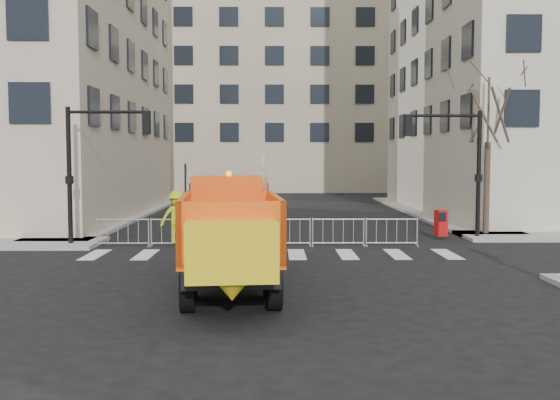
{
  "coord_description": "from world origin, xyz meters",
  "views": [
    {
      "loc": [
        -0.15,
        -16.58,
        3.5
      ],
      "look_at": [
        0.07,
        2.5,
        2.16
      ],
      "focal_mm": 40.0,
      "sensor_mm": 36.0,
      "label": 1
    }
  ],
  "objects_px": {
    "cop_b": "(250,227)",
    "worker": "(177,217)",
    "newspaper_box": "(441,223)",
    "cop_c": "(193,234)",
    "plow_truck": "(230,231)",
    "cop_a": "(240,235)"
  },
  "relations": [
    {
      "from": "worker",
      "to": "newspaper_box",
      "type": "bearing_deg",
      "value": -12.38
    },
    {
      "from": "cop_a",
      "to": "newspaper_box",
      "type": "height_order",
      "value": "cop_a"
    },
    {
      "from": "cop_c",
      "to": "newspaper_box",
      "type": "height_order",
      "value": "cop_c"
    },
    {
      "from": "cop_c",
      "to": "worker",
      "type": "xyz_separation_m",
      "value": [
        -1.06,
        3.47,
        0.25
      ]
    },
    {
      "from": "cop_b",
      "to": "newspaper_box",
      "type": "xyz_separation_m",
      "value": [
        7.94,
        3.63,
        -0.25
      ]
    },
    {
      "from": "plow_truck",
      "to": "worker",
      "type": "distance_m",
      "value": 8.42
    },
    {
      "from": "cop_a",
      "to": "worker",
      "type": "relative_size",
      "value": 0.84
    },
    {
      "from": "cop_b",
      "to": "worker",
      "type": "height_order",
      "value": "worker"
    },
    {
      "from": "plow_truck",
      "to": "cop_a",
      "type": "xyz_separation_m",
      "value": [
        0.02,
        4.84,
        -0.72
      ]
    },
    {
      "from": "cop_b",
      "to": "cop_c",
      "type": "bearing_deg",
      "value": 31.38
    },
    {
      "from": "cop_c",
      "to": "plow_truck",
      "type": "bearing_deg",
      "value": 44.29
    },
    {
      "from": "newspaper_box",
      "to": "worker",
      "type": "bearing_deg",
      "value": 174.61
    },
    {
      "from": "cop_b",
      "to": "worker",
      "type": "bearing_deg",
      "value": -42.97
    },
    {
      "from": "cop_a",
      "to": "cop_c",
      "type": "distance_m",
      "value": 1.61
    },
    {
      "from": "newspaper_box",
      "to": "plow_truck",
      "type": "bearing_deg",
      "value": -145.18
    },
    {
      "from": "plow_truck",
      "to": "newspaper_box",
      "type": "distance_m",
      "value": 12.93
    },
    {
      "from": "worker",
      "to": "newspaper_box",
      "type": "distance_m",
      "value": 11.02
    },
    {
      "from": "cop_c",
      "to": "cop_b",
      "type": "bearing_deg",
      "value": 159.68
    },
    {
      "from": "cop_a",
      "to": "cop_c",
      "type": "bearing_deg",
      "value": -16.16
    },
    {
      "from": "cop_a",
      "to": "cop_b",
      "type": "bearing_deg",
      "value": -127.81
    },
    {
      "from": "cop_b",
      "to": "cop_c",
      "type": "relative_size",
      "value": 1.04
    },
    {
      "from": "plow_truck",
      "to": "newspaper_box",
      "type": "relative_size",
      "value": 8.43
    }
  ]
}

